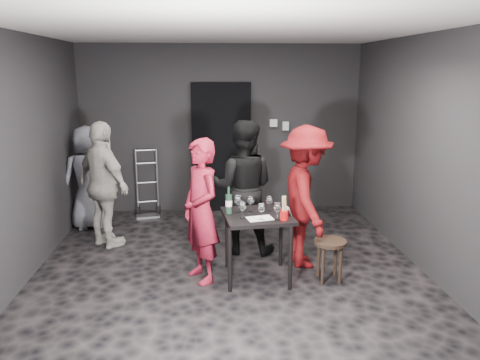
{
  "coord_description": "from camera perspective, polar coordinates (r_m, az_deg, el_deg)",
  "views": [
    {
      "loc": [
        -0.25,
        -5.09,
        2.29
      ],
      "look_at": [
        0.14,
        0.25,
        1.03
      ],
      "focal_mm": 35.0,
      "sensor_mm": 36.0,
      "label": 1
    }
  ],
  "objects": [
    {
      "name": "wine_glass_f",
      "position": [
        5.23,
        3.55,
        -2.82
      ],
      "size": [
        0.08,
        0.08,
        0.19
      ],
      "primitive_type": null,
      "rotation": [
        0.0,
        0.0,
        0.15
      ],
      "color": "white",
      "rests_on": "tasting_table"
    },
    {
      "name": "wine_glass_a",
      "position": [
        4.96,
        0.32,
        -3.6
      ],
      "size": [
        0.1,
        0.1,
        0.2
      ],
      "primitive_type": null,
      "rotation": [
        0.0,
        0.0,
        -0.33
      ],
      "color": "white",
      "rests_on": "tasting_table"
    },
    {
      "name": "woman_black",
      "position": [
        5.87,
        0.35,
        0.15
      ],
      "size": [
        1.02,
        0.69,
        1.91
      ],
      "primitive_type": "imported",
      "rotation": [
        0.0,
        0.0,
        2.94
      ],
      "color": "black",
      "rests_on": "floor"
    },
    {
      "name": "ceiling",
      "position": [
        5.12,
        -1.47,
        17.85
      ],
      "size": [
        4.5,
        5.0,
        0.02
      ],
      "primitive_type": "cube",
      "color": "silver",
      "rests_on": "ground"
    },
    {
      "name": "stool",
      "position": [
        5.29,
        10.91,
        -8.18
      ],
      "size": [
        0.36,
        0.36,
        0.47
      ],
      "rotation": [
        0.0,
        0.0,
        -0.41
      ],
      "color": "black",
      "rests_on": "floor"
    },
    {
      "name": "wallbox_upper",
      "position": [
        7.67,
        4.09,
        6.95
      ],
      "size": [
        0.12,
        0.06,
        0.12
      ],
      "primitive_type": "cube",
      "color": "#B7B7B2",
      "rests_on": "wall_back"
    },
    {
      "name": "reserved_card",
      "position": [
        5.14,
        5.61,
        -3.72
      ],
      "size": [
        0.09,
        0.13,
        0.09
      ],
      "primitive_type": null,
      "rotation": [
        0.0,
        0.0,
        0.19
      ],
      "color": "white",
      "rests_on": "tasting_table"
    },
    {
      "name": "man_maroon",
      "position": [
        5.51,
        8.04,
        -1.05
      ],
      "size": [
        0.61,
        1.23,
        1.88
      ],
      "primitive_type": "imported",
      "rotation": [
        0.0,
        0.0,
        1.61
      ],
      "color": "#5D0A0C",
      "rests_on": "floor"
    },
    {
      "name": "wine_glass_d",
      "position": [
        4.93,
        2.63,
        -3.77
      ],
      "size": [
        0.09,
        0.09,
        0.19
      ],
      "primitive_type": null,
      "rotation": [
        0.0,
        0.0,
        0.29
      ],
      "color": "white",
      "rests_on": "tasting_table"
    },
    {
      "name": "bystander_grey",
      "position": [
        7.15,
        -17.95,
        0.37
      ],
      "size": [
        0.85,
        0.63,
        1.55
      ],
      "primitive_type": "imported",
      "rotation": [
        0.0,
        0.0,
        3.46
      ],
      "color": "gray",
      "rests_on": "floor"
    },
    {
      "name": "tasting_table",
      "position": [
        5.17,
        2.11,
        -5.24
      ],
      "size": [
        0.72,
        0.72,
        0.75
      ],
      "rotation": [
        0.0,
        0.0,
        0.11
      ],
      "color": "black",
      "rests_on": "floor"
    },
    {
      "name": "tasting_mat",
      "position": [
        4.99,
        2.45,
        -4.7
      ],
      "size": [
        0.3,
        0.24,
        0.0
      ],
      "primitive_type": "cube",
      "rotation": [
        0.0,
        0.0,
        0.23
      ],
      "color": "white",
      "rests_on": "tasting_table"
    },
    {
      "name": "wine_glass_c",
      "position": [
        5.19,
        1.3,
        -2.87
      ],
      "size": [
        0.08,
        0.08,
        0.2
      ],
      "primitive_type": null,
      "rotation": [
        0.0,
        0.0,
        -0.1
      ],
      "color": "white",
      "rests_on": "tasting_table"
    },
    {
      "name": "wine_glass_e",
      "position": [
        4.92,
        4.55,
        -3.74
      ],
      "size": [
        0.09,
        0.09,
        0.21
      ],
      "primitive_type": null,
      "rotation": [
        0.0,
        0.0,
        0.17
      ],
      "color": "white",
      "rests_on": "tasting_table"
    },
    {
      "name": "doorway",
      "position": [
        7.64,
        -2.28,
        3.92
      ],
      "size": [
        0.95,
        0.1,
        2.1
      ],
      "primitive_type": "cube",
      "color": "black",
      "rests_on": "ground"
    },
    {
      "name": "wine_glass_b",
      "position": [
        5.16,
        -0.25,
        -2.85
      ],
      "size": [
        0.1,
        0.1,
        0.22
      ],
      "primitive_type": null,
      "rotation": [
        0.0,
        0.0,
        0.25
      ],
      "color": "white",
      "rests_on": "tasting_table"
    },
    {
      "name": "wall_left",
      "position": [
        5.55,
        -25.27,
        2.24
      ],
      "size": [
        0.04,
        5.0,
        2.7
      ],
      "primitive_type": "cube",
      "color": "black",
      "rests_on": "ground"
    },
    {
      "name": "wine_bottle",
      "position": [
        5.14,
        -1.38,
        -2.85
      ],
      "size": [
        0.07,
        0.07,
        0.3
      ],
      "rotation": [
        0.0,
        0.0,
        -0.16
      ],
      "color": "#173021",
      "rests_on": "tasting_table"
    },
    {
      "name": "bystander_cream",
      "position": [
        6.3,
        -16.33,
        0.19
      ],
      "size": [
        1.13,
        1.13,
        1.85
      ],
      "primitive_type": "imported",
      "rotation": [
        0.0,
        0.0,
        2.36
      ],
      "color": "beige",
      "rests_on": "floor"
    },
    {
      "name": "wall_back",
      "position": [
        7.66,
        -2.32,
        6.21
      ],
      "size": [
        4.5,
        0.04,
        2.7
      ],
      "primitive_type": "cube",
      "color": "black",
      "rests_on": "ground"
    },
    {
      "name": "wallbox_lower",
      "position": [
        7.71,
        5.57,
        6.58
      ],
      "size": [
        0.1,
        0.06,
        0.14
      ],
      "primitive_type": "cube",
      "color": "#B7B7B2",
      "rests_on": "wall_back"
    },
    {
      "name": "breadstick_cup",
      "position": [
        4.94,
        5.42,
        -3.45
      ],
      "size": [
        0.09,
        0.09,
        0.28
      ],
      "rotation": [
        0.0,
        0.0,
        -0.1
      ],
      "color": "#A70C0C",
      "rests_on": "tasting_table"
    },
    {
      "name": "hand_truck",
      "position": [
        7.66,
        -11.16,
        -2.8
      ],
      "size": [
        0.36,
        0.32,
        1.08
      ],
      "rotation": [
        0.0,
        0.0,
        0.19
      ],
      "color": "#B2B2B7",
      "rests_on": "floor"
    },
    {
      "name": "floor",
      "position": [
        5.59,
        -1.31,
        -10.92
      ],
      "size": [
        4.5,
        5.0,
        0.02
      ],
      "primitive_type": "cube",
      "color": "black",
      "rests_on": "ground"
    },
    {
      "name": "wall_right",
      "position": [
        5.75,
        21.64,
        2.92
      ],
      "size": [
        0.04,
        5.0,
        2.7
      ],
      "primitive_type": "cube",
      "color": "black",
      "rests_on": "ground"
    },
    {
      "name": "server_red",
      "position": [
        5.1,
        -4.79,
        -3.27
      ],
      "size": [
        0.65,
        0.73,
        1.69
      ],
      "primitive_type": "imported",
      "rotation": [
        0.0,
        0.0,
        -1.08
      ],
      "color": "maroon",
      "rests_on": "floor"
    },
    {
      "name": "wall_front",
      "position": [
        2.77,
        1.2,
        -6.6
      ],
      "size": [
        4.5,
        0.04,
        2.7
      ],
      "primitive_type": "cube",
      "color": "black",
      "rests_on": "ground"
    }
  ]
}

